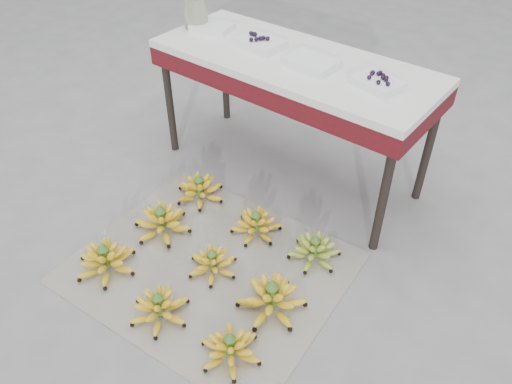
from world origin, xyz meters
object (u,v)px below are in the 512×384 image
Objects in this scene: bunch_back_left at (200,190)px; bunch_front_right at (231,348)px; bunch_front_left at (106,260)px; tray_far_right at (377,82)px; vendor_table at (293,73)px; glass_jar at (196,13)px; bunch_back_center at (256,225)px; tray_far_left at (212,27)px; newspaper_mat at (210,267)px; bunch_mid_left at (162,222)px; bunch_mid_right at (272,299)px; bunch_back_right at (314,250)px; tray_left at (260,43)px; bunch_mid_center at (213,263)px; tray_right at (311,63)px; bunch_front_center at (159,308)px.

bunch_front_right is at bearing -42.77° from bunch_back_left.
tray_far_right is at bearing 70.83° from bunch_front_left.
glass_jar is (-0.69, -0.01, 0.17)m from vendor_table.
glass_jar reaches higher than bunch_back_left.
glass_jar reaches higher than vendor_table.
bunch_front_left is at bearing -101.60° from bunch_back_center.
tray_far_left reaches higher than bunch_back_center.
bunch_back_left is 0.82m from vendor_table.
bunch_back_left reaches higher than newspaper_mat.
tray_far_left is (-0.36, 1.21, 0.69)m from bunch_front_left.
bunch_mid_left is at bearing 174.17° from newspaper_mat.
bunch_mid_right is 1.11m from tray_far_right.
bunch_back_center is at bearing -71.50° from vendor_table.
bunch_mid_right is at bearing -28.07° from bunch_back_left.
bunch_front_left is 1.01× the size of bunch_mid_left.
bunch_mid_right reaches higher than bunch_front_left.
bunch_mid_right is 1.22× the size of bunch_back_center.
bunch_front_left is 0.22× the size of vendor_table.
vendor_table is at bearing 144.88° from bunch_mid_right.
bunch_back_right is 1.52m from glass_jar.
bunch_mid_right reaches higher than bunch_front_right.
tray_left is at bearing 178.72° from tray_far_right.
bunch_front_right is 1.57× the size of glass_jar.
bunch_front_left is at bearing -121.09° from tray_far_right.
bunch_mid_center is 0.50m from bunch_back_right.
bunch_front_right is 0.79× the size of bunch_mid_left.
bunch_mid_right reaches higher than bunch_mid_center.
newspaper_mat is 3.62× the size of bunch_front_left.
newspaper_mat is 1.46m from glass_jar.
tray_far_left reaches higher than bunch_front_left.
bunch_front_left is 1.36× the size of bunch_mid_center.
tray_right is 1.54× the size of glass_jar.
vendor_table is at bearing 110.75° from bunch_front_center.
bunch_mid_center is (0.39, -0.04, -0.01)m from bunch_mid_left.
bunch_mid_right is 1.40× the size of bunch_back_left.
bunch_back_center is 0.99× the size of bunch_back_right.
bunch_mid_right is 0.50m from bunch_back_center.
tray_far_right reaches higher than bunch_front_left.
glass_jar is (-0.84, 0.87, 0.82)m from newspaper_mat.
bunch_front_right is (0.40, -0.31, 0.06)m from newspaper_mat.
newspaper_mat is 0.06m from bunch_mid_center.
bunch_mid_right is at bearing -49.23° from tray_left.
tray_far_right reaches higher than newspaper_mat.
tray_far_right is (1.07, -0.03, 0.00)m from tray_far_left.
tray_far_left is at bearing 164.30° from bunch_back_center.
tray_right is at bearing 107.82° from bunch_front_right.
bunch_mid_center is 0.16× the size of vendor_table.
tray_right is (-0.43, 1.16, 0.70)m from bunch_front_right.
tray_far_left is 0.13m from glass_jar.
bunch_front_right is 0.68m from bunch_back_right.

